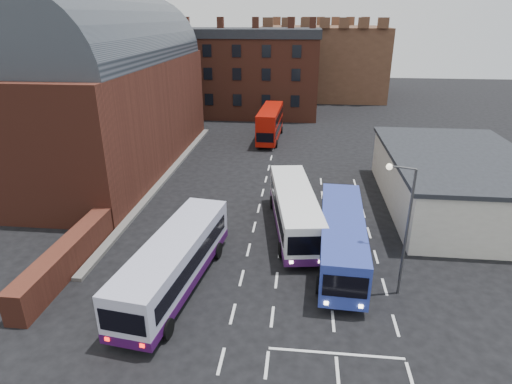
# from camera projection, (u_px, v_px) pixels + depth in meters

# --- Properties ---
(ground) EXTENTS (180.00, 180.00, 0.00)m
(ground) POSITION_uv_depth(u_px,v_px,m) (235.00, 304.00, 22.26)
(ground) COLOR black
(railway_station) EXTENTS (12.00, 28.00, 16.00)m
(railway_station) POSITION_uv_depth(u_px,v_px,m) (105.00, 87.00, 40.17)
(railway_station) COLOR #602B1E
(railway_station) RESTS_ON ground
(forecourt_wall) EXTENTS (1.20, 10.00, 1.80)m
(forecourt_wall) POSITION_uv_depth(u_px,v_px,m) (66.00, 258.00, 24.77)
(forecourt_wall) COLOR #602B1E
(forecourt_wall) RESTS_ON ground
(cream_building) EXTENTS (10.40, 16.40, 4.25)m
(cream_building) POSITION_uv_depth(u_px,v_px,m) (456.00, 181.00, 32.78)
(cream_building) COLOR beige
(cream_building) RESTS_ON ground
(brick_terrace) EXTENTS (22.00, 10.00, 11.00)m
(brick_terrace) POSITION_uv_depth(u_px,v_px,m) (242.00, 77.00, 62.99)
(brick_terrace) COLOR brown
(brick_terrace) RESTS_ON ground
(castle_keep) EXTENTS (22.00, 22.00, 12.00)m
(castle_keep) POSITION_uv_depth(u_px,v_px,m) (320.00, 61.00, 79.96)
(castle_keep) COLOR brown
(castle_keep) RESTS_ON ground
(bus_white_outbound) EXTENTS (3.89, 11.12, 2.97)m
(bus_white_outbound) POSITION_uv_depth(u_px,v_px,m) (175.00, 259.00, 23.03)
(bus_white_outbound) COLOR silver
(bus_white_outbound) RESTS_ON ground
(bus_white_inbound) EXTENTS (4.05, 11.06, 2.95)m
(bus_white_inbound) POSITION_uv_depth(u_px,v_px,m) (295.00, 208.00, 29.18)
(bus_white_inbound) COLOR white
(bus_white_inbound) RESTS_ON ground
(bus_blue) EXTENTS (3.12, 10.90, 2.95)m
(bus_blue) POSITION_uv_depth(u_px,v_px,m) (342.00, 236.00, 25.48)
(bus_blue) COLOR #293999
(bus_blue) RESTS_ON ground
(bus_red_double) EXTENTS (2.69, 9.61, 3.81)m
(bus_red_double) POSITION_uv_depth(u_px,v_px,m) (270.00, 123.00, 50.71)
(bus_red_double) COLOR #A71106
(bus_red_double) RESTS_ON ground
(street_lamp) EXTENTS (1.42, 0.59, 7.23)m
(street_lamp) POSITION_uv_depth(u_px,v_px,m) (403.00, 220.00, 21.56)
(street_lamp) COLOR #4A4B4C
(street_lamp) RESTS_ON ground
(pedestrian_red) EXTENTS (0.58, 0.43, 1.47)m
(pedestrian_red) POSITION_uv_depth(u_px,v_px,m) (115.00, 310.00, 20.63)
(pedestrian_red) COLOR maroon
(pedestrian_red) RESTS_ON ground
(pedestrian_beige) EXTENTS (0.76, 0.64, 1.40)m
(pedestrian_beige) POSITION_uv_depth(u_px,v_px,m) (132.00, 310.00, 20.70)
(pedestrian_beige) COLOR tan
(pedestrian_beige) RESTS_ON ground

